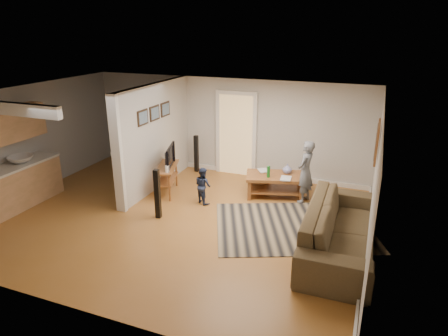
{
  "coord_description": "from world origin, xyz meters",
  "views": [
    {
      "loc": [
        3.64,
        -6.53,
        3.75
      ],
      "look_at": [
        0.97,
        0.35,
        1.1
      ],
      "focal_mm": 32.0,
      "sensor_mm": 36.0,
      "label": 1
    }
  ],
  "objects_px": {
    "sofa": "(338,250)",
    "speaker_right": "(196,154)",
    "coffee_table": "(276,179)",
    "speaker_left": "(157,194)",
    "toy_basket": "(259,180)",
    "tv_console": "(167,169)",
    "toddler": "(203,202)",
    "child": "(303,201)"
  },
  "relations": [
    {
      "from": "coffee_table",
      "to": "child",
      "type": "height_order",
      "value": "coffee_table"
    },
    {
      "from": "sofa",
      "to": "toy_basket",
      "type": "xyz_separation_m",
      "value": [
        -2.14,
        2.28,
        0.19
      ]
    },
    {
      "from": "sofa",
      "to": "child",
      "type": "relative_size",
      "value": 2.07
    },
    {
      "from": "sofa",
      "to": "speaker_right",
      "type": "xyz_separation_m",
      "value": [
        -4.04,
        2.77,
        0.5
      ]
    },
    {
      "from": "sofa",
      "to": "coffee_table",
      "type": "relative_size",
      "value": 1.98
    },
    {
      "from": "tv_console",
      "to": "toddler",
      "type": "xyz_separation_m",
      "value": [
        0.99,
        -0.2,
        -0.61
      ]
    },
    {
      "from": "speaker_left",
      "to": "coffee_table",
      "type": "bearing_deg",
      "value": 37.72
    },
    {
      "from": "coffee_table",
      "to": "speaker_right",
      "type": "height_order",
      "value": "speaker_right"
    },
    {
      "from": "toy_basket",
      "to": "sofa",
      "type": "bearing_deg",
      "value": -46.84
    },
    {
      "from": "toy_basket",
      "to": "child",
      "type": "relative_size",
      "value": 0.37
    },
    {
      "from": "toddler",
      "to": "tv_console",
      "type": "bearing_deg",
      "value": 19.21
    },
    {
      "from": "sofa",
      "to": "child",
      "type": "bearing_deg",
      "value": 26.66
    },
    {
      "from": "tv_console",
      "to": "toddler",
      "type": "height_order",
      "value": "tv_console"
    },
    {
      "from": "sofa",
      "to": "speaker_right",
      "type": "distance_m",
      "value": 4.93
    },
    {
      "from": "sofa",
      "to": "speaker_left",
      "type": "height_order",
      "value": "speaker_left"
    },
    {
      "from": "tv_console",
      "to": "toy_basket",
      "type": "xyz_separation_m",
      "value": [
        1.9,
        1.11,
        -0.41
      ]
    },
    {
      "from": "tv_console",
      "to": "toddler",
      "type": "bearing_deg",
      "value": -29.37
    },
    {
      "from": "coffee_table",
      "to": "speaker_right",
      "type": "distance_m",
      "value": 2.54
    },
    {
      "from": "tv_console",
      "to": "speaker_right",
      "type": "height_order",
      "value": "speaker_right"
    },
    {
      "from": "sofa",
      "to": "speaker_right",
      "type": "bearing_deg",
      "value": 54.74
    },
    {
      "from": "coffee_table",
      "to": "toddler",
      "type": "bearing_deg",
      "value": -145.23
    },
    {
      "from": "tv_console",
      "to": "child",
      "type": "relative_size",
      "value": 0.8
    },
    {
      "from": "speaker_left",
      "to": "child",
      "type": "bearing_deg",
      "value": 28.21
    },
    {
      "from": "coffee_table",
      "to": "toy_basket",
      "type": "relative_size",
      "value": 2.8
    },
    {
      "from": "tv_console",
      "to": "child",
      "type": "height_order",
      "value": "tv_console"
    },
    {
      "from": "speaker_left",
      "to": "toddler",
      "type": "xyz_separation_m",
      "value": [
        0.56,
        1.0,
        -0.52
      ]
    },
    {
      "from": "speaker_right",
      "to": "toddler",
      "type": "bearing_deg",
      "value": -59.43
    },
    {
      "from": "toy_basket",
      "to": "child",
      "type": "xyz_separation_m",
      "value": [
        1.16,
        -0.41,
        -0.19
      ]
    },
    {
      "from": "speaker_right",
      "to": "toy_basket",
      "type": "relative_size",
      "value": 1.9
    },
    {
      "from": "toddler",
      "to": "child",
      "type": "bearing_deg",
      "value": -126.29
    },
    {
      "from": "speaker_left",
      "to": "toy_basket",
      "type": "relative_size",
      "value": 1.99
    },
    {
      "from": "toy_basket",
      "to": "child",
      "type": "distance_m",
      "value": 1.25
    },
    {
      "from": "speaker_left",
      "to": "toy_basket",
      "type": "height_order",
      "value": "speaker_left"
    },
    {
      "from": "tv_console",
      "to": "toddler",
      "type": "relative_size",
      "value": 1.37
    },
    {
      "from": "toy_basket",
      "to": "child",
      "type": "height_order",
      "value": "child"
    },
    {
      "from": "sofa",
      "to": "child",
      "type": "distance_m",
      "value": 2.1
    },
    {
      "from": "coffee_table",
      "to": "toddler",
      "type": "relative_size",
      "value": 1.78
    },
    {
      "from": "tv_console",
      "to": "speaker_left",
      "type": "xyz_separation_m",
      "value": [
        0.43,
        -1.2,
        -0.08
      ]
    },
    {
      "from": "sofa",
      "to": "tv_console",
      "type": "bearing_deg",
      "value": 72.98
    },
    {
      "from": "sofa",
      "to": "tv_console",
      "type": "xyz_separation_m",
      "value": [
        -4.04,
        1.17,
        0.61
      ]
    },
    {
      "from": "speaker_left",
      "to": "toy_basket",
      "type": "distance_m",
      "value": 2.76
    },
    {
      "from": "speaker_left",
      "to": "toddler",
      "type": "relative_size",
      "value": 1.27
    }
  ]
}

